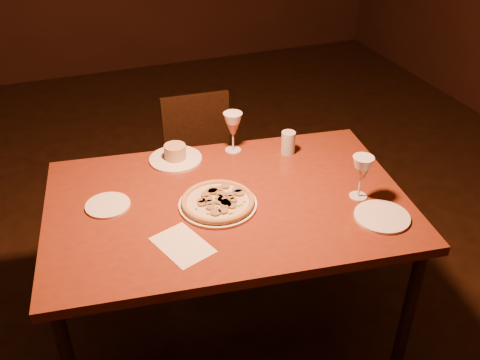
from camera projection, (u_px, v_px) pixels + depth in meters
name	position (u px, v px, depth m)	size (l,w,h in m)	color
floor	(202.00, 303.00, 2.85)	(7.00, 7.00, 0.00)	black
dining_table	(228.00, 214.00, 2.30)	(1.62, 1.16, 0.81)	maroon
chair_far	(202.00, 159.00, 3.19)	(0.43, 0.43, 0.84)	black
pizza_plate	(218.00, 202.00, 2.21)	(0.33, 0.33, 0.04)	white
ramekin_saucer	(175.00, 155.00, 2.52)	(0.25, 0.25, 0.08)	white
wine_glass_far	(233.00, 132.00, 2.55)	(0.09, 0.09, 0.20)	#B5644B
wine_glass_right	(361.00, 177.00, 2.23)	(0.09, 0.09, 0.19)	#B5644B
water_tumbler	(288.00, 143.00, 2.56)	(0.07, 0.07, 0.11)	silver
side_plate_left	(108.00, 205.00, 2.22)	(0.19, 0.19, 0.01)	white
side_plate_near	(382.00, 217.00, 2.15)	(0.22, 0.22, 0.01)	white
menu_card	(183.00, 245.00, 2.01)	(0.16, 0.23, 0.00)	white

